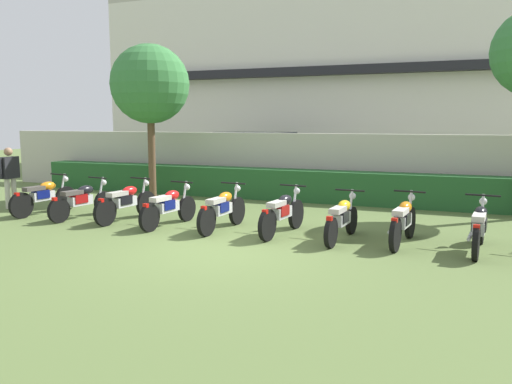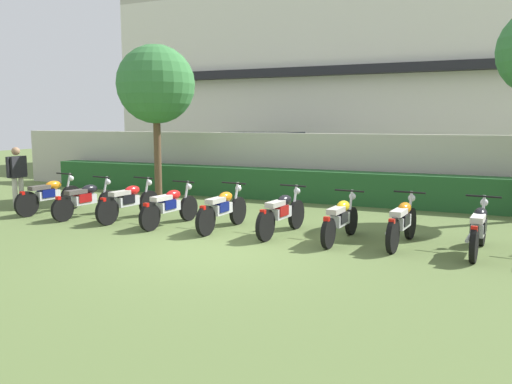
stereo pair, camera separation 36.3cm
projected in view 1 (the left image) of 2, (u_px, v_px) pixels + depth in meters
The scene contains 16 objects.
ground at pixel (219, 249), 9.22m from camera, with size 60.00×60.00×0.00m, color #566B38.
building at pixel (370, 82), 23.34m from camera, with size 24.09×6.50×8.17m.
compound_wall at pixel (316, 166), 15.25m from camera, with size 22.89×0.30×1.93m, color #BCB7A8.
hedge_row at pixel (309, 186), 14.68m from camera, with size 18.31×0.70×0.90m, color #235628.
parked_car at pixel (259, 157), 19.27m from camera, with size 4.70×2.53×1.89m.
tree_near_inspector at pixel (150, 85), 14.82m from camera, with size 2.29×2.29×4.51m.
motorcycle_in_row_0 at pixel (44, 196), 12.62m from camera, with size 0.60×1.92×0.97m.
motorcycle_in_row_1 at pixel (82, 200), 12.11m from camera, with size 0.61×1.90×0.94m.
motorcycle_in_row_2 at pixel (126, 202), 11.76m from camera, with size 0.60×1.96×0.97m.
motorcycle_in_row_3 at pixel (169, 206), 11.18m from camera, with size 0.60×1.89×0.95m.
motorcycle_in_row_4 at pixel (222, 209), 10.79m from camera, with size 0.60×1.93×0.97m.
motorcycle_in_row_5 at pixel (282, 213), 10.36m from camera, with size 0.60×1.97×0.97m.
motorcycle_in_row_6 at pixel (342, 218), 9.84m from camera, with size 0.60×1.88×0.94m.
motorcycle_in_row_7 at pixel (403, 221), 9.51m from camera, with size 0.60×1.88×0.97m.
motorcycle_in_row_8 at pixel (479, 227), 8.99m from camera, with size 0.60×1.94×0.96m.
inspector_person at pixel (10, 173), 13.43m from camera, with size 0.22×0.66×1.61m.
Camera 1 is at (3.95, -8.10, 2.30)m, focal length 35.85 mm.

